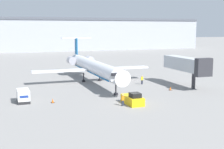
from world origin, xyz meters
The scene contains 10 objects.
ground_plane centered at (0.00, 0.00, 0.00)m, with size 600.00×600.00×0.00m, color gray.
terminal_building centered at (0.00, 120.00, 8.46)m, with size 180.00×16.80×16.87m.
airplane_main centered at (0.12, 21.60, 3.42)m, with size 25.89×33.85×9.17m.
pushback_tug centered at (0.16, 0.40, 0.73)m, with size 2.13×4.57×1.94m.
luggage_cart centered at (-15.57, 7.46, 1.02)m, with size 1.84×3.52×2.04m.
worker_near_tug centered at (-1.68, -0.13, 0.93)m, with size 0.40×0.25×1.77m.
worker_by_wing centered at (8.96, 15.38, 0.98)m, with size 0.40×0.26×1.86m.
traffic_cone_left centered at (-11.29, 5.47, 0.33)m, with size 0.52×0.52×0.70m.
traffic_cone_right centered at (11.29, 7.86, 0.34)m, with size 0.57×0.57×0.72m.
jet_bridge centered at (16.26, 10.23, 4.45)m, with size 3.20×12.93×6.19m.
Camera 1 is at (-19.03, -42.57, 11.62)m, focal length 50.00 mm.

